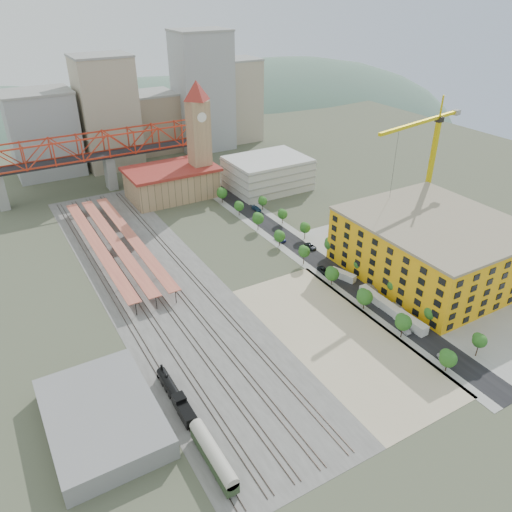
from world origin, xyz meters
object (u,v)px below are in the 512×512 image
clock_tower (198,128)px  construction_building (433,247)px  site_trailer_c (372,296)px  site_trailer_a (411,323)px  site_trailer_b (388,307)px  site_trailer_d (343,275)px  tower_crane (429,152)px  car_0 (445,359)px  coach (214,456)px  locomotive (175,394)px

clock_tower → construction_building: clock_tower is taller
construction_building → site_trailer_c: (-26.00, -2.32, -8.15)m
site_trailer_a → site_trailer_b: bearing=87.7°
clock_tower → site_trailer_a: clock_tower is taller
clock_tower → site_trailer_d: size_ratio=5.99×
tower_crane → site_trailer_c: size_ratio=5.34×
tower_crane → site_trailer_b: size_ratio=5.33×
site_trailer_c → tower_crane: bearing=32.8°
construction_building → car_0: bearing=-131.7°
construction_building → coach: 97.28m
clock_tower → coach: (-58.00, -130.90, -25.95)m
coach → tower_crane: tower_crane is taller
construction_building → site_trailer_b: construction_building is taller
site_trailer_a → car_0: bearing=-103.9°
locomotive → coach: 20.05m
site_trailer_d → car_0: site_trailer_d is taller
site_trailer_c → car_0: (-3.00, -30.22, -0.50)m
car_0 → clock_tower: bearing=99.8°
site_trailer_c → site_trailer_b: bearing=-87.7°
clock_tower → site_trailer_c: clock_tower is taller
car_0 → site_trailer_c: bearing=92.0°
construction_building → tower_crane: 38.34m
site_trailer_b → site_trailer_c: site_trailer_b is taller
locomotive → site_trailer_b: locomotive is taller
construction_building → car_0: size_ratio=11.36×
car_0 → locomotive: bearing=168.7°
tower_crane → site_trailer_d: size_ratio=5.66×
site_trailer_b → site_trailer_d: (0.00, 20.54, -0.07)m
coach → site_trailer_d: (66.00, 42.17, -1.56)m
locomotive → site_trailer_c: 66.56m
site_trailer_b → site_trailer_c: (0.00, 6.96, -0.00)m
construction_building → locomotive: size_ratio=2.56×
site_trailer_a → site_trailer_b: 8.66m
locomotive → car_0: locomotive is taller
construction_building → site_trailer_c: construction_building is taller
tower_crane → clock_tower: bearing=125.9°
car_0 → site_trailer_b: bearing=90.3°
locomotive → site_trailer_b: size_ratio=2.14×
clock_tower → site_trailer_d: bearing=-84.8°
coach → car_0: coach is taller
coach → site_trailer_d: bearing=32.6°
site_trailer_d → site_trailer_c: bearing=-108.5°
coach → site_trailer_b: bearing=18.1°
construction_building → site_trailer_b: bearing=-160.4°
tower_crane → site_trailer_d: 56.35m
coach → site_trailer_a: (66.00, 12.97, -1.36)m
site_trailer_d → site_trailer_b: bearing=-108.5°
coach → site_trailer_a: coach is taller
clock_tower → site_trailer_c: bearing=-85.5°
coach → construction_building: bearing=18.6°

